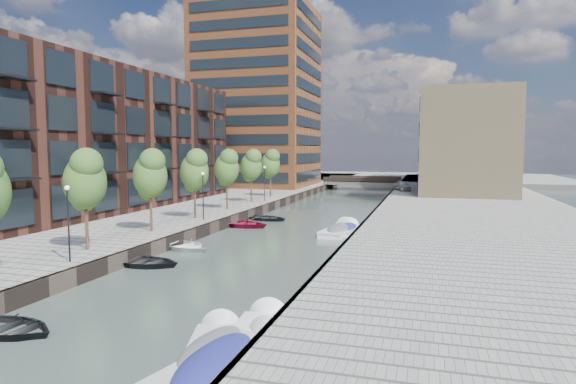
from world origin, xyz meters
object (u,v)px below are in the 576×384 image
at_px(car, 402,186).
at_px(motorboat_0, 225,363).
at_px(tree_3, 194,169).
at_px(sloop_4, 266,220).
at_px(motorboat_3, 346,229).
at_px(bridge, 363,182).
at_px(sloop_0, 7,333).
at_px(motorboat_2, 257,337).
at_px(tree_2, 150,173).
at_px(tree_1, 85,178).
at_px(tree_5, 251,165).
at_px(motorboat_1, 213,348).
at_px(sloop_3, 185,249).
at_px(tree_6, 270,163).
at_px(motorboat_4, 341,230).
at_px(sloop_1, 144,266).
at_px(tree_4, 227,167).
at_px(sloop_2, 243,227).

bearing_deg(car, motorboat_0, -111.78).
relative_size(tree_3, sloop_4, 1.35).
xyz_separation_m(motorboat_0, motorboat_3, (-0.68, 27.05, -0.02)).
bearing_deg(bridge, sloop_0, -93.33).
bearing_deg(motorboat_2, tree_3, 122.22).
relative_size(motorboat_0, car, 1.38).
bearing_deg(tree_2, tree_1, -90.00).
xyz_separation_m(tree_5, motorboat_1, (12.79, -37.52, -5.11)).
height_order(sloop_0, sloop_3, sloop_3).
relative_size(tree_2, tree_5, 1.00).
height_order(tree_6, motorboat_4, tree_6).
height_order(tree_6, car, tree_6).
distance_m(sloop_3, sloop_4, 15.04).
distance_m(tree_6, sloop_0, 45.52).
height_order(bridge, car, car).
bearing_deg(tree_6, motorboat_4, -56.74).
height_order(tree_3, sloop_3, tree_3).
relative_size(tree_1, motorboat_1, 1.18).
bearing_deg(sloop_4, sloop_1, -170.65).
distance_m(tree_4, tree_5, 7.00).
bearing_deg(sloop_4, tree_2, 175.15).
distance_m(tree_1, tree_2, 7.00).
bearing_deg(sloop_4, sloop_3, -171.49).
xyz_separation_m(tree_3, motorboat_4, (12.74, 1.58, -5.08)).
height_order(tree_3, tree_4, same).
height_order(sloop_4, motorboat_1, motorboat_1).
relative_size(tree_5, motorboat_1, 1.18).
height_order(tree_2, motorboat_4, tree_2).
xyz_separation_m(tree_6, motorboat_1, (12.79, -44.52, -5.11)).
height_order(sloop_0, car, car).
bearing_deg(motorboat_4, tree_3, -172.95).
relative_size(tree_1, motorboat_2, 1.10).
distance_m(sloop_2, motorboat_4, 9.24).
height_order(tree_2, sloop_3, tree_2).
distance_m(motorboat_2, motorboat_4, 23.53).
xyz_separation_m(sloop_4, car, (11.76, 27.85, 1.72)).
bearing_deg(sloop_4, tree_4, 101.56).
height_order(tree_3, sloop_1, tree_3).
relative_size(tree_3, motorboat_1, 1.18).
xyz_separation_m(sloop_1, motorboat_0, (10.39, -11.37, 0.22)).
relative_size(sloop_0, motorboat_1, 0.84).
xyz_separation_m(tree_1, motorboat_3, (13.01, 16.56, -5.10)).
bearing_deg(sloop_2, bridge, 3.71).
bearing_deg(sloop_4, tree_1, -179.40).
xyz_separation_m(bridge, sloop_1, (-5.20, -60.12, -1.39)).
bearing_deg(motorboat_4, sloop_2, 174.85).
bearing_deg(motorboat_2, motorboat_3, 91.91).
xyz_separation_m(tree_3, car, (16.00, 34.81, -3.59)).
height_order(tree_3, motorboat_1, tree_3).
distance_m(sloop_2, motorboat_1, 27.53).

